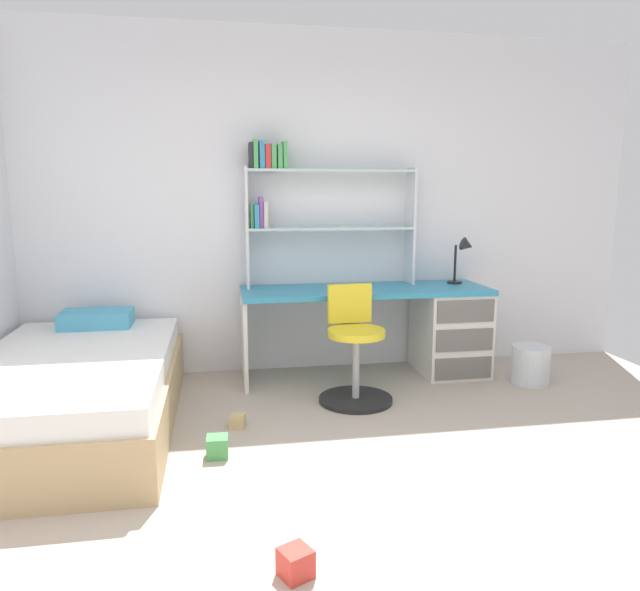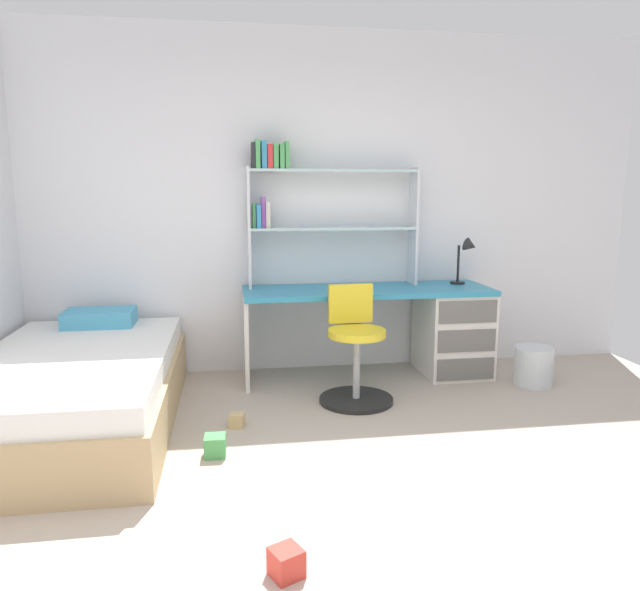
% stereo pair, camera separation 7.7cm
% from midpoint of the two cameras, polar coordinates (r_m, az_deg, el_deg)
% --- Properties ---
extents(ground_plane, '(5.53, 6.16, 0.02)m').
position_cam_midpoint_polar(ground_plane, '(2.67, 7.66, -23.31)').
color(ground_plane, '#B2A393').
extents(room_shell, '(5.53, 6.16, 2.73)m').
position_cam_midpoint_polar(room_shell, '(3.39, -18.69, 8.01)').
color(room_shell, silver).
rests_on(room_shell, ground_plane).
extents(desk, '(1.94, 0.61, 0.72)m').
position_cam_midpoint_polar(desk, '(4.77, 9.99, -2.83)').
color(desk, teal).
rests_on(desk, ground_plane).
extents(bookshelf_hutch, '(1.35, 0.22, 1.13)m').
position_cam_midpoint_polar(bookshelf_hutch, '(4.60, -1.90, 9.67)').
color(bookshelf_hutch, silver).
rests_on(bookshelf_hutch, desk).
extents(desk_lamp, '(0.20, 0.17, 0.38)m').
position_cam_midpoint_polar(desk_lamp, '(4.88, 13.56, 4.09)').
color(desk_lamp, black).
rests_on(desk_lamp, desk).
extents(swivel_chair, '(0.52, 0.52, 0.81)m').
position_cam_midpoint_polar(swivel_chair, '(4.10, 2.91, -5.93)').
color(swivel_chair, black).
rests_on(swivel_chair, ground_plane).
extents(bed_platform, '(1.19, 2.07, 0.59)m').
position_cam_midpoint_polar(bed_platform, '(3.97, -23.48, -8.64)').
color(bed_platform, tan).
rests_on(bed_platform, ground_plane).
extents(waste_bin, '(0.29, 0.29, 0.30)m').
position_cam_midpoint_polar(waste_bin, '(4.77, 19.55, -6.43)').
color(waste_bin, silver).
rests_on(waste_bin, ground_plane).
extents(toy_block_green_0, '(0.12, 0.12, 0.12)m').
position_cam_midpoint_polar(toy_block_green_0, '(3.39, -10.71, -14.39)').
color(toy_block_green_0, '#479E51').
rests_on(toy_block_green_0, ground_plane).
extents(toy_block_natural_1, '(0.11, 0.11, 0.09)m').
position_cam_midpoint_polar(toy_block_natural_1, '(3.76, -8.68, -12.08)').
color(toy_block_natural_1, tan).
rests_on(toy_block_natural_1, ground_plane).
extents(toy_block_red_2, '(0.15, 0.15, 0.11)m').
position_cam_midpoint_polar(toy_block_red_2, '(2.45, -3.41, -24.75)').
color(toy_block_red_2, red).
rests_on(toy_block_red_2, ground_plane).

